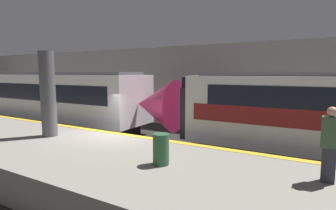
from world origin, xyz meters
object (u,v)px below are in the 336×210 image
object	(u,v)px
person_waiting	(330,143)
trash_bin	(161,149)
support_pillar_near	(48,94)
train_modern	(37,98)

from	to	relation	value
person_waiting	trash_bin	size ratio (longest dim) A/B	2.04
person_waiting	trash_bin	world-z (taller)	person_waiting
support_pillar_near	train_modern	world-z (taller)	support_pillar_near
support_pillar_near	person_waiting	world-z (taller)	support_pillar_near
support_pillar_near	train_modern	xyz separation A→B (m)	(-7.26, 4.42, -0.85)
support_pillar_near	trash_bin	bearing A→B (deg)	-6.46
train_modern	trash_bin	size ratio (longest dim) A/B	23.94
support_pillar_near	person_waiting	distance (m)	9.40
train_modern	person_waiting	size ratio (longest dim) A/B	11.74
support_pillar_near	trash_bin	world-z (taller)	support_pillar_near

